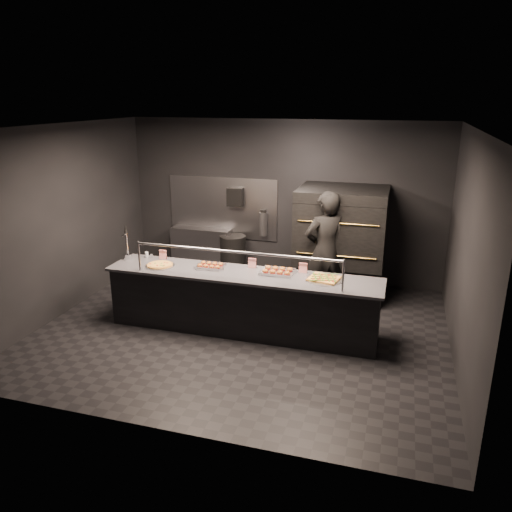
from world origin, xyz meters
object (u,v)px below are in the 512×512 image
slider_tray_b (278,271)px  trash_bin (233,256)px  service_counter (242,302)px  square_pizza (324,279)px  towel_dispenser (235,197)px  fire_extinguisher (263,224)px  worker (325,251)px  prep_shelf (202,250)px  slider_tray_a (210,266)px  beer_tap (127,249)px  round_pizza (160,265)px  pizza_oven (341,242)px

slider_tray_b → trash_bin: size_ratio=0.62×
service_counter → square_pizza: (1.20, 0.06, 0.47)m
towel_dispenser → fire_extinguisher: 0.74m
towel_dispenser → worker: bearing=-31.0°
prep_shelf → slider_tray_a: size_ratio=2.48×
beer_tap → slider_tray_a: size_ratio=1.20×
round_pizza → service_counter: bearing=1.9°
beer_tap → service_counter: bearing=-3.5°
fire_extinguisher → square_pizza: 2.80m
service_counter → trash_bin: service_counter is taller
service_counter → prep_shelf: service_counter is taller
beer_tap → square_pizza: 3.15m
prep_shelf → round_pizza: size_ratio=2.67×
slider_tray_b → fire_extinguisher: bearing=110.7°
towel_dispenser → trash_bin: size_ratio=0.42×
service_counter → fire_extinguisher: service_counter is taller
pizza_oven → square_pizza: size_ratio=3.67×
slider_tray_a → worker: size_ratio=0.25×
fire_extinguisher → round_pizza: size_ratio=1.12×
prep_shelf → round_pizza: 2.43m
fire_extinguisher → service_counter: bearing=-81.7°
pizza_oven → trash_bin: (-2.10, 0.29, -0.55)m
towel_dispenser → slider_tray_a: bearing=-81.1°
pizza_oven → beer_tap: size_ratio=3.29×
worker → trash_bin: bearing=-58.9°
prep_shelf → towel_dispenser: 1.31m
service_counter → worker: 1.69m
round_pizza → worker: bearing=28.7°
service_counter → slider_tray_b: bearing=16.8°
service_counter → slider_tray_b: service_counter is taller
square_pizza → prep_shelf: bearing=141.1°
pizza_oven → slider_tray_b: size_ratio=3.74×
prep_shelf → round_pizza: round_pizza is taller
slider_tray_b → square_pizza: bearing=-7.0°
beer_tap → trash_bin: bearing=63.1°
beer_tap → prep_shelf: bearing=81.0°
beer_tap → square_pizza: bearing=-1.0°
fire_extinguisher → slider_tray_b: (0.85, -2.25, -0.11)m
pizza_oven → fire_extinguisher: size_ratio=3.78×
prep_shelf → pizza_oven: bearing=-8.5°
slider_tray_a → worker: worker is taller
service_counter → square_pizza: service_counter is taller
pizza_oven → trash_bin: size_ratio=2.31×
pizza_oven → beer_tap: bearing=-150.5°
fire_extinguisher → square_pizza: bearing=-56.5°
service_counter → pizza_oven: pizza_oven is taller
slider_tray_a → service_counter: bearing=-12.1°
slider_tray_a → slider_tray_b: bearing=1.9°
prep_shelf → slider_tray_b: (2.10, -2.17, 0.50)m
slider_tray_b → towel_dispenser: bearing=122.0°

